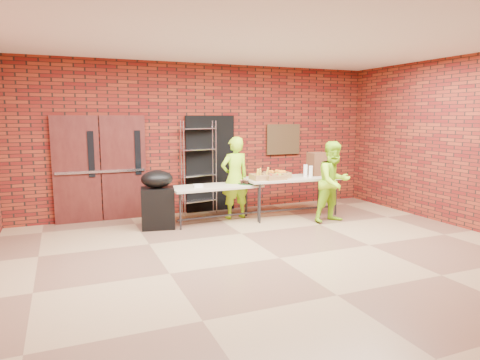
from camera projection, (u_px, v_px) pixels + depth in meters
name	position (u px, v px, depth m)	size (l,w,h in m)	color
room	(281.00, 150.00, 6.10)	(8.08, 7.08, 3.28)	brown
double_doors	(101.00, 169.00, 8.48)	(1.78, 0.12, 2.10)	#4D1B16
dark_doorway	(210.00, 164.00, 9.38)	(1.10, 0.06, 2.10)	black
bronze_plaque	(283.00, 139.00, 9.98)	(0.85, 0.04, 0.70)	#44351B
wire_rack	(199.00, 168.00, 9.14)	(0.73, 0.24, 1.99)	#B5B5BC
table_left	(216.00, 189.00, 8.39)	(1.82, 0.82, 0.73)	#BCAF90
table_right	(291.00, 180.00, 8.94)	(2.05, 0.96, 0.82)	#BCAF90
basket_bananas	(262.00, 177.00, 8.58)	(0.46, 0.35, 0.14)	#A26A41
basket_oranges	(277.00, 175.00, 8.84)	(0.48, 0.37, 0.15)	#A26A41
basket_apples	(274.00, 177.00, 8.58)	(0.41, 0.32, 0.13)	#A26A41
muffin_tray	(247.00, 182.00, 8.61)	(0.36, 0.36, 0.09)	#124418
napkin_box	(198.00, 186.00, 8.18)	(0.18, 0.12, 0.06)	white
coffee_dispenser	(317.00, 164.00, 9.21)	(0.37, 0.33, 0.49)	brown
cup_stack_front	(305.00, 171.00, 8.93)	(0.08, 0.08, 0.25)	white
cup_stack_mid	(311.00, 172.00, 8.91)	(0.08, 0.08, 0.24)	white
cup_stack_back	(305.00, 170.00, 9.09)	(0.08, 0.08, 0.24)	white
covered_grill	(158.00, 199.00, 7.98)	(0.68, 0.60, 1.09)	black
volunteer_woman	(235.00, 178.00, 8.72)	(0.61, 0.40, 1.68)	#9ADF18
volunteer_man	(334.00, 182.00, 8.42)	(0.78, 0.61, 1.60)	#9ADF18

